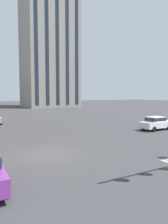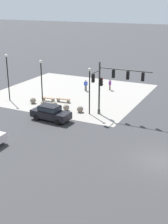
% 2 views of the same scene
% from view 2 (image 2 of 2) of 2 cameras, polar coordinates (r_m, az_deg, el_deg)
% --- Properties ---
extents(ground_plane, '(320.00, 320.00, 0.00)m').
position_cam_2_polar(ground_plane, '(26.49, 13.86, -8.65)').
color(ground_plane, '#38383A').
extents(sidewalk_corner_slab, '(20.00, 19.00, 0.02)m').
position_cam_2_polar(sidewalk_corner_slab, '(44.44, -2.20, 3.56)').
color(sidewalk_corner_slab, gray).
rests_on(sidewalk_corner_slab, ground).
extents(traffic_signal_main, '(6.06, 2.09, 6.03)m').
position_cam_2_polar(traffic_signal_main, '(34.27, 4.81, 5.51)').
color(traffic_signal_main, '#383D38').
rests_on(traffic_signal_main, ground).
extents(bollard_sphere_curb_a, '(0.76, 0.76, 0.76)m').
position_cam_2_polar(bollard_sphere_curb_a, '(36.40, -0.73, 0.53)').
color(bollard_sphere_curb_a, gray).
rests_on(bollard_sphere_curb_a, ground).
extents(bollard_sphere_curb_b, '(0.76, 0.76, 0.76)m').
position_cam_2_polar(bollard_sphere_curb_b, '(37.02, -3.29, 0.83)').
color(bollard_sphere_curb_b, gray).
rests_on(bollard_sphere_curb_b, ground).
extents(bollard_sphere_curb_c, '(0.76, 0.76, 0.76)m').
position_cam_2_polar(bollard_sphere_curb_c, '(38.08, -5.47, 1.31)').
color(bollard_sphere_curb_c, gray).
rests_on(bollard_sphere_curb_c, ground).
extents(bollard_sphere_curb_d, '(0.76, 0.76, 0.76)m').
position_cam_2_polar(bollard_sphere_curb_d, '(38.71, -7.40, 1.54)').
color(bollard_sphere_curb_d, gray).
rests_on(bollard_sphere_curb_d, ground).
extents(bollard_sphere_curb_e, '(0.76, 0.76, 0.76)m').
position_cam_2_polar(bollard_sphere_curb_e, '(40.12, -9.34, 2.09)').
color(bollard_sphere_curb_e, gray).
rests_on(bollard_sphere_curb_e, ground).
extents(bench_near_signal, '(1.84, 0.65, 0.49)m').
position_cam_2_polar(bench_near_signal, '(40.20, -3.82, 2.27)').
color(bench_near_signal, '#9E7F66').
rests_on(bench_near_signal, ground).
extents(bench_mid_block, '(1.82, 0.56, 0.49)m').
position_cam_2_polar(bench_mid_block, '(40.77, -6.58, 2.43)').
color(bench_mid_block, '#9E7F66').
rests_on(bench_mid_block, ground).
extents(pedestrian_near_bench, '(0.42, 0.41, 1.61)m').
position_cam_2_polar(pedestrian_near_bench, '(45.13, 0.32, 5.03)').
color(pedestrian_near_bench, black).
rests_on(pedestrian_near_bench, ground).
extents(pedestrian_at_curb, '(0.30, 0.53, 1.58)m').
position_cam_2_polar(pedestrian_at_curb, '(45.71, 4.78, 5.13)').
color(pedestrian_at_curb, gray).
rests_on(pedestrian_at_curb, ground).
extents(street_lamp_corner_near, '(0.36, 0.36, 5.38)m').
position_cam_2_polar(street_lamp_corner_near, '(34.95, 1.02, 4.85)').
color(street_lamp_corner_near, black).
rests_on(street_lamp_corner_near, ground).
extents(street_lamp_mid_sidewalk, '(0.36, 0.36, 5.76)m').
position_cam_2_polar(street_lamp_mid_sidewalk, '(37.95, -7.80, 6.19)').
color(street_lamp_mid_sidewalk, black).
rests_on(street_lamp_mid_sidewalk, ground).
extents(street_lamp_corner_far, '(0.36, 0.36, 6.07)m').
position_cam_2_polar(street_lamp_corner_far, '(41.10, -13.84, 7.07)').
color(street_lamp_corner_far, black).
rests_on(street_lamp_corner_far, ground).
extents(car_main_northbound_near, '(4.49, 2.07, 1.68)m').
position_cam_2_polar(car_main_northbound_near, '(33.96, -6.18, -0.05)').
color(car_main_northbound_near, black).
rests_on(car_main_northbound_near, ground).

